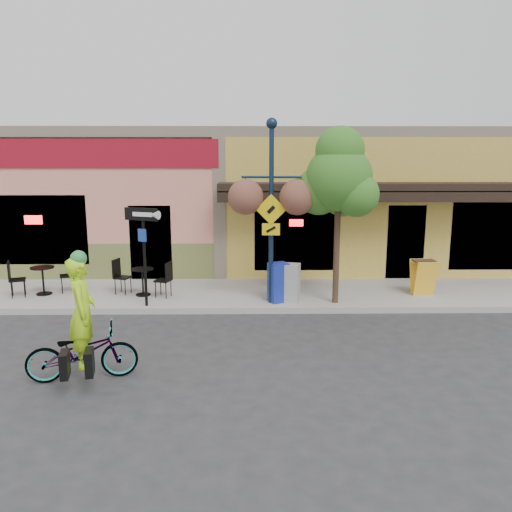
{
  "coord_description": "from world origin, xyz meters",
  "views": [
    {
      "loc": [
        -0.15,
        -10.83,
        3.63
      ],
      "look_at": [
        0.0,
        0.5,
        1.4
      ],
      "focal_mm": 35.0,
      "sensor_mm": 36.0,
      "label": 1
    }
  ],
  "objects_px": {
    "bicycle": "(82,352)",
    "newspaper_box_blue": "(278,282)",
    "one_way_sign": "(145,258)",
    "building": "(253,196)",
    "lamp_post": "(271,213)",
    "cyclist_rider": "(83,327)",
    "newspaper_box_grey": "(290,283)",
    "street_tree": "(338,216)"
  },
  "relations": [
    {
      "from": "bicycle",
      "to": "newspaper_box_blue",
      "type": "height_order",
      "value": "newspaper_box_blue"
    },
    {
      "from": "newspaper_box_blue",
      "to": "one_way_sign",
      "type": "bearing_deg",
      "value": 162.54
    },
    {
      "from": "building",
      "to": "newspaper_box_blue",
      "type": "bearing_deg",
      "value": -85.03
    },
    {
      "from": "lamp_post",
      "to": "bicycle",
      "type": "bearing_deg",
      "value": -125.32
    },
    {
      "from": "newspaper_box_blue",
      "to": "cyclist_rider",
      "type": "bearing_deg",
      "value": -153.56
    },
    {
      "from": "lamp_post",
      "to": "newspaper_box_blue",
      "type": "bearing_deg",
      "value": 25.21
    },
    {
      "from": "building",
      "to": "newspaper_box_blue",
      "type": "relative_size",
      "value": 18.77
    },
    {
      "from": "cyclist_rider",
      "to": "newspaper_box_blue",
      "type": "distance_m",
      "value": 5.31
    },
    {
      "from": "cyclist_rider",
      "to": "bicycle",
      "type": "bearing_deg",
      "value": 77.82
    },
    {
      "from": "lamp_post",
      "to": "newspaper_box_grey",
      "type": "xyz_separation_m",
      "value": [
        0.48,
        0.08,
        -1.73
      ]
    },
    {
      "from": "building",
      "to": "lamp_post",
      "type": "height_order",
      "value": "lamp_post"
    },
    {
      "from": "newspaper_box_blue",
      "to": "bicycle",
      "type": "bearing_deg",
      "value": -153.97
    },
    {
      "from": "bicycle",
      "to": "street_tree",
      "type": "height_order",
      "value": "street_tree"
    },
    {
      "from": "newspaper_box_grey",
      "to": "street_tree",
      "type": "relative_size",
      "value": 0.22
    },
    {
      "from": "building",
      "to": "lamp_post",
      "type": "distance_m",
      "value": 6.56
    },
    {
      "from": "building",
      "to": "cyclist_rider",
      "type": "relative_size",
      "value": 9.94
    },
    {
      "from": "newspaper_box_blue",
      "to": "newspaper_box_grey",
      "type": "distance_m",
      "value": 0.29
    },
    {
      "from": "building",
      "to": "bicycle",
      "type": "bearing_deg",
      "value": -105.55
    },
    {
      "from": "lamp_post",
      "to": "one_way_sign",
      "type": "bearing_deg",
      "value": -170.91
    },
    {
      "from": "cyclist_rider",
      "to": "one_way_sign",
      "type": "relative_size",
      "value": 0.78
    },
    {
      "from": "cyclist_rider",
      "to": "one_way_sign",
      "type": "height_order",
      "value": "one_way_sign"
    },
    {
      "from": "building",
      "to": "bicycle",
      "type": "xyz_separation_m",
      "value": [
        -2.92,
        -10.51,
        -1.78
      ]
    },
    {
      "from": "building",
      "to": "newspaper_box_blue",
      "type": "distance_m",
      "value": 6.7
    },
    {
      "from": "bicycle",
      "to": "street_tree",
      "type": "bearing_deg",
      "value": -63.26
    },
    {
      "from": "newspaper_box_grey",
      "to": "newspaper_box_blue",
      "type": "bearing_deg",
      "value": -162.48
    },
    {
      "from": "newspaper_box_grey",
      "to": "street_tree",
      "type": "height_order",
      "value": "street_tree"
    },
    {
      "from": "building",
      "to": "newspaper_box_blue",
      "type": "xyz_separation_m",
      "value": [
        0.56,
        -6.47,
        -1.62
      ]
    },
    {
      "from": "bicycle",
      "to": "lamp_post",
      "type": "bearing_deg",
      "value": -51.93
    },
    {
      "from": "street_tree",
      "to": "one_way_sign",
      "type": "bearing_deg",
      "value": -177.25
    },
    {
      "from": "one_way_sign",
      "to": "lamp_post",
      "type": "bearing_deg",
      "value": 27.65
    },
    {
      "from": "bicycle",
      "to": "building",
      "type": "bearing_deg",
      "value": -27.73
    },
    {
      "from": "cyclist_rider",
      "to": "lamp_post",
      "type": "relative_size",
      "value": 0.42
    },
    {
      "from": "newspaper_box_grey",
      "to": "one_way_sign",
      "type": "bearing_deg",
      "value": -158.43
    },
    {
      "from": "bicycle",
      "to": "cyclist_rider",
      "type": "height_order",
      "value": "cyclist_rider"
    },
    {
      "from": "street_tree",
      "to": "cyclist_rider",
      "type": "bearing_deg",
      "value": -140.79
    },
    {
      "from": "building",
      "to": "one_way_sign",
      "type": "distance_m",
      "value": 7.33
    },
    {
      "from": "cyclist_rider",
      "to": "one_way_sign",
      "type": "bearing_deg",
      "value": -16.11
    },
    {
      "from": "one_way_sign",
      "to": "street_tree",
      "type": "relative_size",
      "value": 0.55
    },
    {
      "from": "cyclist_rider",
      "to": "street_tree",
      "type": "xyz_separation_m",
      "value": [
        4.82,
        3.94,
        1.37
      ]
    },
    {
      "from": "building",
      "to": "lamp_post",
      "type": "bearing_deg",
      "value": -86.75
    },
    {
      "from": "street_tree",
      "to": "lamp_post",
      "type": "bearing_deg",
      "value": 179.11
    },
    {
      "from": "newspaper_box_blue",
      "to": "lamp_post",
      "type": "bearing_deg",
      "value": 177.64
    }
  ]
}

